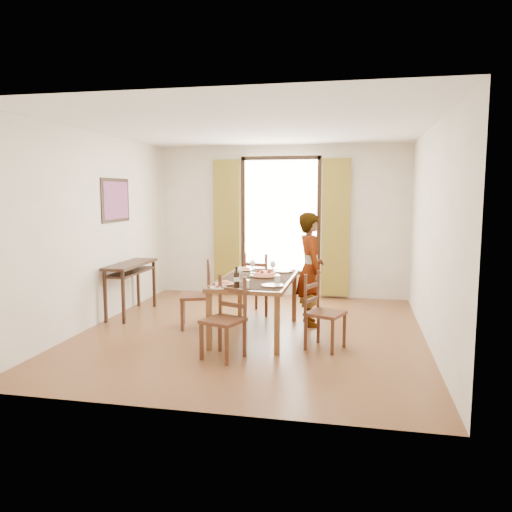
% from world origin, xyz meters
% --- Properties ---
extents(ground, '(5.00, 5.00, 0.00)m').
position_xyz_m(ground, '(0.00, 0.00, 0.00)').
color(ground, '#503219').
rests_on(ground, ground).
extents(room_shell, '(4.60, 5.10, 2.74)m').
position_xyz_m(room_shell, '(-0.00, 0.13, 1.54)').
color(room_shell, silver).
rests_on(room_shell, ground).
extents(console_table, '(0.38, 1.20, 0.80)m').
position_xyz_m(console_table, '(-2.03, 0.60, 0.68)').
color(console_table, black).
rests_on(console_table, ground).
extents(dining_table, '(0.94, 1.70, 0.76)m').
position_xyz_m(dining_table, '(0.07, -0.07, 0.69)').
color(dining_table, brown).
rests_on(dining_table, ground).
extents(chair_west, '(0.52, 0.52, 0.93)m').
position_xyz_m(chair_west, '(-0.79, 0.08, 0.43)').
color(chair_west, '#4F2E1A').
rests_on(chair_west, ground).
extents(chair_north, '(0.52, 0.52, 0.95)m').
position_xyz_m(chair_north, '(-0.10, 1.06, 0.44)').
color(chair_north, '#4F2E1A').
rests_on(chair_north, ground).
extents(chair_south, '(0.53, 0.53, 0.92)m').
position_xyz_m(chair_south, '(-0.09, -1.07, 0.43)').
color(chair_south, '#4F2E1A').
rests_on(chair_south, ground).
extents(chair_east, '(0.52, 0.52, 0.92)m').
position_xyz_m(chair_east, '(0.98, -0.51, 0.43)').
color(chair_east, '#4F2E1A').
rests_on(chair_east, ground).
extents(man, '(0.81, 0.73, 1.59)m').
position_xyz_m(man, '(0.72, 0.56, 0.80)').
color(man, '#9B9DA4').
rests_on(man, ground).
extents(plate_sw, '(0.27, 0.27, 0.05)m').
position_xyz_m(plate_sw, '(-0.21, -0.62, 0.78)').
color(plate_sw, silver).
rests_on(plate_sw, dining_table).
extents(plate_se, '(0.27, 0.27, 0.05)m').
position_xyz_m(plate_se, '(0.38, -0.61, 0.78)').
color(plate_se, silver).
rests_on(plate_se, dining_table).
extents(plate_nw, '(0.27, 0.27, 0.05)m').
position_xyz_m(plate_nw, '(-0.21, 0.50, 0.78)').
color(plate_nw, silver).
rests_on(plate_nw, dining_table).
extents(plate_ne, '(0.27, 0.27, 0.05)m').
position_xyz_m(plate_ne, '(0.34, 0.48, 0.78)').
color(plate_ne, silver).
rests_on(plate_ne, dining_table).
extents(pasta_platter, '(0.40, 0.40, 0.10)m').
position_xyz_m(pasta_platter, '(0.17, 0.04, 0.81)').
color(pasta_platter, red).
rests_on(pasta_platter, dining_table).
extents(caprese_plate, '(0.20, 0.20, 0.04)m').
position_xyz_m(caprese_plate, '(-0.23, -0.85, 0.78)').
color(caprese_plate, silver).
rests_on(caprese_plate, dining_table).
extents(wine_glass_a, '(0.08, 0.08, 0.18)m').
position_xyz_m(wine_glass_a, '(-0.08, -0.38, 0.85)').
color(wine_glass_a, white).
rests_on(wine_glass_a, dining_table).
extents(wine_glass_b, '(0.08, 0.08, 0.18)m').
position_xyz_m(wine_glass_b, '(0.23, 0.29, 0.85)').
color(wine_glass_b, white).
rests_on(wine_glass_b, dining_table).
extents(wine_glass_c, '(0.08, 0.08, 0.18)m').
position_xyz_m(wine_glass_c, '(-0.06, 0.31, 0.85)').
color(wine_glass_c, white).
rests_on(wine_glass_c, dining_table).
extents(tumbler_a, '(0.07, 0.07, 0.10)m').
position_xyz_m(tumbler_a, '(0.40, -0.40, 0.81)').
color(tumbler_a, silver).
rests_on(tumbler_a, dining_table).
extents(tumbler_b, '(0.07, 0.07, 0.10)m').
position_xyz_m(tumbler_b, '(-0.22, 0.20, 0.81)').
color(tumbler_b, silver).
rests_on(tumbler_b, dining_table).
extents(tumbler_c, '(0.07, 0.07, 0.10)m').
position_xyz_m(tumbler_c, '(0.10, -0.79, 0.81)').
color(tumbler_c, silver).
rests_on(tumbler_c, dining_table).
extents(wine_bottle, '(0.07, 0.07, 0.25)m').
position_xyz_m(wine_bottle, '(-0.03, -0.76, 0.88)').
color(wine_bottle, black).
rests_on(wine_bottle, dining_table).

